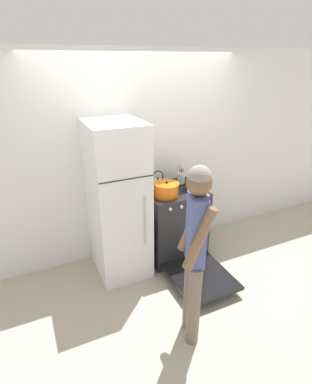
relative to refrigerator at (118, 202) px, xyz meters
The scene contains 8 objects.
ground_plane 1.07m from the refrigerator, 39.42° to the left, with size 14.00×14.00×0.00m, color #B2A893.
wall_back 0.68m from the refrigerator, 41.72° to the left, with size 10.00×0.06×2.55m.
refrigerator is the anchor object (origin of this frame).
stove_range 0.86m from the refrigerator, ahead, with size 0.73×1.42×0.94m.
dutch_oven_pot 0.59m from the refrigerator, 11.44° to the right, with size 0.34×0.30×0.18m.
tea_kettle 0.60m from the refrigerator, 14.76° to the left, with size 0.26×0.21×0.23m.
utensil_jar 0.93m from the refrigerator, ahead, with size 0.10×0.10×0.27m.
person 1.26m from the refrigerator, 77.25° to the right, with size 0.35×0.41×1.71m.
Camera 1 is at (-1.32, -3.35, 2.43)m, focal length 28.00 mm.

